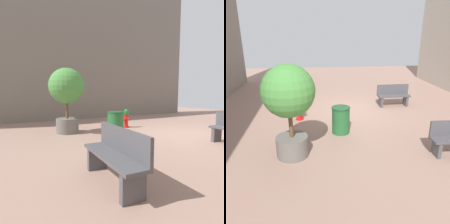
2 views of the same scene
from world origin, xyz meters
TOP-DOWN VIEW (x-y plane):
  - ground_plane at (0.00, 0.00)m, footprint 23.40×23.40m
  - building_facade_right at (6.24, 2.70)m, footprint 0.70×18.00m
  - fire_hydrant at (2.16, 0.96)m, footprint 0.40×0.37m
  - bench_far at (-2.35, 4.06)m, footprint 1.71×0.51m
  - planter_tree at (2.24, 3.63)m, footprint 1.36×1.36m
  - trash_bin at (0.74, 2.31)m, footprint 0.61×0.61m

SIDE VIEW (x-z plane):
  - ground_plane at x=0.00m, z-range 0.00..0.00m
  - fire_hydrant at x=2.16m, z-range 0.00..0.83m
  - trash_bin at x=0.74m, z-range 0.00..0.90m
  - bench_far at x=-2.35m, z-range 0.02..0.97m
  - planter_tree at x=2.24m, z-range 0.35..2.86m
  - building_facade_right at x=6.24m, z-range 0.00..8.72m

